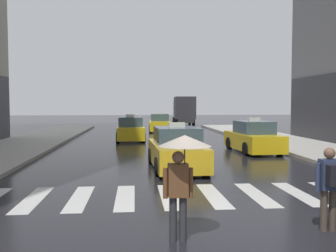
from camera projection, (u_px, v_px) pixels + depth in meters
ground_plane at (215, 234)px, 7.20m from camera, size 160.00×160.00×0.00m
crosswalk_markings at (192, 196)px, 10.18m from camera, size 11.30×2.80×0.01m
taxi_lead at (176, 150)px, 14.38m from camera, size 2.07×4.61×1.80m
taxi_second at (253, 138)px, 19.57m from camera, size 2.11×4.62×1.80m
taxi_third at (130, 130)px, 25.85m from camera, size 2.04×4.59×1.80m
taxi_fourth at (160, 124)px, 34.21m from camera, size 2.10×4.62×1.80m
box_truck at (184, 110)px, 44.08m from camera, size 2.57×7.63×3.35m
pedestrian_with_umbrella at (182, 158)px, 6.74m from camera, size 0.96×0.96×1.94m
pedestrian_with_backpack at (330, 182)px, 7.28m from camera, size 0.55×0.43×1.65m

